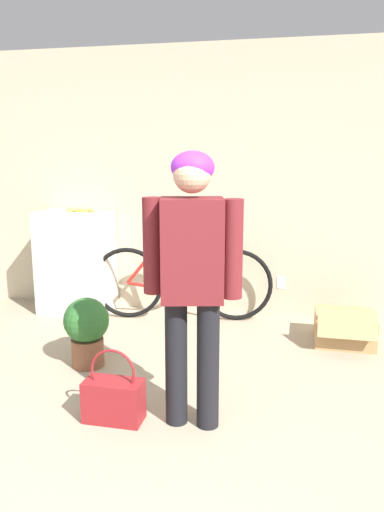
{
  "coord_description": "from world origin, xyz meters",
  "views": [
    {
      "loc": [
        0.71,
        -1.82,
        1.61
      ],
      "look_at": [
        0.12,
        0.86,
        1.03
      ],
      "focal_mm": 35.0,
      "sensor_mm": 36.0,
      "label": 1
    }
  ],
  "objects": [
    {
      "name": "side_shelf",
      "position": [
        -1.49,
        2.73,
        0.51
      ],
      "size": [
        0.7,
        0.46,
        1.02
      ],
      "color": "beige",
      "rests_on": "ground_plane"
    },
    {
      "name": "banana",
      "position": [
        -1.41,
        2.72,
        1.04
      ],
      "size": [
        0.33,
        0.09,
        0.03
      ],
      "color": "#EAD64C",
      "rests_on": "side_shelf"
    },
    {
      "name": "person",
      "position": [
        0.12,
        0.86,
        0.98
      ],
      "size": [
        0.57,
        0.32,
        1.61
      ],
      "rotation": [
        0.0,
        0.0,
        0.24
      ],
      "color": "black",
      "rests_on": "ground_plane"
    },
    {
      "name": "wall_back",
      "position": [
        0.0,
        3.01,
        1.3
      ],
      "size": [
        8.0,
        0.07,
        2.6
      ],
      "color": "beige",
      "rests_on": "ground_plane"
    },
    {
      "name": "cardboard_box",
      "position": [
        1.12,
        2.41,
        0.13
      ],
      "size": [
        0.49,
        0.55,
        0.35
      ],
      "color": "tan",
      "rests_on": "ground_plane"
    },
    {
      "name": "bicycle",
      "position": [
        -0.39,
        2.71,
        0.37
      ],
      "size": [
        1.74,
        0.46,
        0.77
      ],
      "rotation": [
        0.0,
        0.0,
        0.14
      ],
      "color": "black",
      "rests_on": "ground_plane"
    },
    {
      "name": "potted_plant",
      "position": [
        -0.83,
        1.5,
        0.3
      ],
      "size": [
        0.34,
        0.34,
        0.53
      ],
      "color": "brown",
      "rests_on": "ground_plane"
    },
    {
      "name": "handbag",
      "position": [
        -0.35,
        0.79,
        0.14
      ],
      "size": [
        0.36,
        0.18,
        0.46
      ],
      "color": "maroon",
      "rests_on": "ground_plane"
    }
  ]
}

